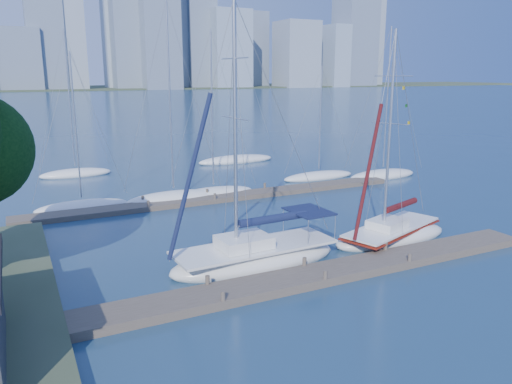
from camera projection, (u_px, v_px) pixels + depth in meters
name	position (u px, v px, depth m)	size (l,w,h in m)	color
ground	(314.00, 280.00, 23.47)	(700.00, 700.00, 0.00)	navy
near_dock	(314.00, 276.00, 23.42)	(26.00, 2.00, 0.40)	#4F4439
far_dock	(223.00, 197.00, 38.25)	(30.00, 1.80, 0.36)	#4F4439
far_shore	(29.00, 89.00, 302.81)	(800.00, 100.00, 1.50)	#38472D
sailboat_navy	(255.00, 247.00, 25.00)	(9.11, 3.36, 13.32)	white
sailboat_maroon	(392.00, 224.00, 28.68)	(8.01, 4.85, 12.24)	white
bg_boat_0	(82.00, 206.00, 35.48)	(6.59, 2.43, 11.22)	white
bg_boat_1	(174.00, 197.00, 37.82)	(7.58, 3.81, 14.82)	white
bg_boat_2	(214.00, 193.00, 39.42)	(6.99, 4.23, 12.93)	white
bg_boat_4	(319.00, 176.00, 45.96)	(7.27, 1.98, 10.40)	white
bg_boat_5	(383.00, 175.00, 46.38)	(7.44, 5.05, 13.81)	white
bg_boat_6	(76.00, 173.00, 47.07)	(6.76, 3.23, 13.61)	white
bg_boat_7	(236.00, 160.00, 54.33)	(8.90, 3.79, 14.45)	white
skyline	(71.00, 26.00, 279.09)	(504.10, 51.31, 110.96)	#8597AC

